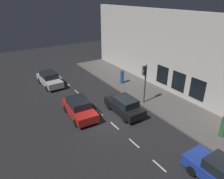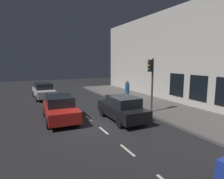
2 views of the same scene
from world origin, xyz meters
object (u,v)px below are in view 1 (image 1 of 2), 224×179
object	(u,v)px
parked_car_3	(124,106)
pedestrian_1	(122,77)
parked_car_0	(49,79)
pedestrian_0	(224,126)
traffic_light	(145,77)
parked_car_1	(79,108)
parked_car_2	(224,175)

from	to	relation	value
parked_car_3	pedestrian_1	xyz separation A→B (m)	(3.67, 5.64, 0.17)
parked_car_0	pedestrian_0	distance (m)	18.60
traffic_light	pedestrian_0	bearing A→B (deg)	-77.77
parked_car_1	parked_car_3	bearing A→B (deg)	156.57
pedestrian_0	parked_car_3	bearing A→B (deg)	45.49
parked_car_0	parked_car_2	bearing A→B (deg)	98.73
parked_car_1	pedestrian_1	distance (m)	8.27
parked_car_3	parked_car_0	bearing A→B (deg)	110.87
parked_car_0	pedestrian_1	xyz separation A→B (m)	(7.44, -4.37, 0.17)
parked_car_3	pedestrian_0	distance (m)	7.99
traffic_light	parked_car_2	bearing A→B (deg)	-104.25
traffic_light	parked_car_1	bearing A→B (deg)	167.91
parked_car_2	traffic_light	bearing A→B (deg)	75.23
parked_car_3	pedestrian_1	distance (m)	6.73
parked_car_3	parked_car_1	bearing A→B (deg)	154.19
parked_car_2	pedestrian_0	xyz separation A→B (m)	(4.07, 2.57, 0.23)
pedestrian_1	traffic_light	bearing A→B (deg)	-3.20
pedestrian_0	parked_car_0	bearing A→B (deg)	39.35
parked_car_1	parked_car_2	size ratio (longest dim) A/B	0.99
traffic_light	parked_car_2	world-z (taller)	traffic_light
parked_car_0	parked_car_2	world-z (taller)	same
parked_car_1	traffic_light	bearing A→B (deg)	170.53
traffic_light	parked_car_0	world-z (taller)	traffic_light
parked_car_0	parked_car_2	distance (m)	19.78
parked_car_1	pedestrian_1	bearing A→B (deg)	-149.55
parked_car_0	pedestrian_1	bearing A→B (deg)	147.06
traffic_light	parked_car_3	world-z (taller)	traffic_light
parked_car_1	parked_car_3	size ratio (longest dim) A/B	1.05
parked_car_2	pedestrian_1	bearing A→B (deg)	76.07
parked_car_0	parked_car_2	size ratio (longest dim) A/B	1.03
pedestrian_0	pedestrian_1	size ratio (longest dim) A/B	1.07
parked_car_2	pedestrian_1	xyz separation A→B (m)	(3.58, 15.03, 0.17)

